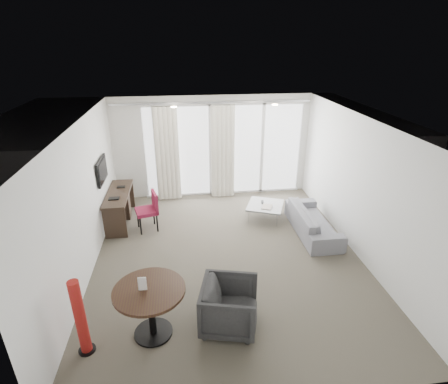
{
  "coord_description": "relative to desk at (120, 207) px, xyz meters",
  "views": [
    {
      "loc": [
        -0.78,
        -5.61,
        3.9
      ],
      "look_at": [
        0.0,
        0.6,
        1.1
      ],
      "focal_mm": 28.0,
      "sensor_mm": 36.0,
      "label": 1
    }
  ],
  "objects": [
    {
      "name": "floor",
      "position": [
        2.24,
        -1.69,
        -0.36
      ],
      "size": [
        5.0,
        6.0,
        0.0
      ],
      "primitive_type": "cube",
      "color": "#4F493D",
      "rests_on": "ground"
    },
    {
      "name": "ceiling",
      "position": [
        2.24,
        -1.69,
        2.24
      ],
      "size": [
        5.0,
        6.0,
        0.0
      ],
      "primitive_type": "cube",
      "color": "white",
      "rests_on": "ground"
    },
    {
      "name": "wall_left",
      "position": [
        -0.26,
        -1.69,
        0.94
      ],
      "size": [
        0.0,
        6.0,
        2.6
      ],
      "primitive_type": "cube",
      "color": "silver",
      "rests_on": "ground"
    },
    {
      "name": "wall_right",
      "position": [
        4.74,
        -1.69,
        0.94
      ],
      "size": [
        0.0,
        6.0,
        2.6
      ],
      "primitive_type": "cube",
      "color": "silver",
      "rests_on": "ground"
    },
    {
      "name": "wall_front",
      "position": [
        2.24,
        -4.69,
        0.94
      ],
      "size": [
        5.0,
        0.0,
        2.6
      ],
      "primitive_type": "cube",
      "color": "silver",
      "rests_on": "ground"
    },
    {
      "name": "window_panel",
      "position": [
        2.54,
        1.3,
        0.84
      ],
      "size": [
        4.0,
        0.02,
        2.38
      ],
      "primitive_type": null,
      "color": "white",
      "rests_on": "ground"
    },
    {
      "name": "window_frame",
      "position": [
        2.54,
        1.28,
        0.84
      ],
      "size": [
        4.1,
        0.06,
        2.44
      ],
      "primitive_type": null,
      "color": "white",
      "rests_on": "ground"
    },
    {
      "name": "curtain_left",
      "position": [
        1.09,
        1.13,
        0.84
      ],
      "size": [
        0.6,
        0.2,
        2.38
      ],
      "primitive_type": null,
      "color": "silver",
      "rests_on": "ground"
    },
    {
      "name": "curtain_right",
      "position": [
        2.49,
        1.13,
        0.84
      ],
      "size": [
        0.6,
        0.2,
        2.38
      ],
      "primitive_type": null,
      "color": "silver",
      "rests_on": "ground"
    },
    {
      "name": "curtain_track",
      "position": [
        2.24,
        1.13,
        2.09
      ],
      "size": [
        4.8,
        0.04,
        0.04
      ],
      "primitive_type": null,
      "color": "#B2B2B7",
      "rests_on": "ceiling"
    },
    {
      "name": "downlight_a",
      "position": [
        1.34,
        -0.09,
        2.23
      ],
      "size": [
        0.12,
        0.12,
        0.02
      ],
      "primitive_type": "cylinder",
      "color": "#FFE0B2",
      "rests_on": "ceiling"
    },
    {
      "name": "downlight_b",
      "position": [
        3.44,
        -0.09,
        2.23
      ],
      "size": [
        0.12,
        0.12,
        0.02
      ],
      "primitive_type": "cylinder",
      "color": "#FFE0B2",
      "rests_on": "ceiling"
    },
    {
      "name": "desk",
      "position": [
        0.0,
        0.0,
        0.0
      ],
      "size": [
        0.48,
        1.55,
        0.73
      ],
      "primitive_type": null,
      "color": "black",
      "rests_on": "floor"
    },
    {
      "name": "tv",
      "position": [
        -0.22,
        -0.24,
        0.99
      ],
      "size": [
        0.05,
        0.8,
        0.5
      ],
      "primitive_type": null,
      "color": "black",
      "rests_on": "wall_left"
    },
    {
      "name": "desk_chair",
      "position": [
        0.63,
        -0.43,
        0.07
      ],
      "size": [
        0.57,
        0.55,
        0.87
      ],
      "primitive_type": null,
      "rotation": [
        0.0,
        0.0,
        0.26
      ],
      "color": "maroon",
      "rests_on": "floor"
    },
    {
      "name": "round_table",
      "position": [
        0.92,
        -3.45,
        0.03
      ],
      "size": [
        1.16,
        1.16,
        0.79
      ],
      "primitive_type": null,
      "rotation": [
        0.0,
        0.0,
        0.2
      ],
      "color": "black",
      "rests_on": "floor"
    },
    {
      "name": "menu_card",
      "position": [
        0.84,
        -3.45,
        0.36
      ],
      "size": [
        0.11,
        0.02,
        0.2
      ],
      "primitive_type": null,
      "rotation": [
        0.0,
        0.0,
        -0.04
      ],
      "color": "white",
      "rests_on": "round_table"
    },
    {
      "name": "red_lamp",
      "position": [
        0.04,
        -3.64,
        0.21
      ],
      "size": [
        0.28,
        0.28,
        1.15
      ],
      "primitive_type": "cylinder",
      "rotation": [
        0.0,
        0.0,
        -0.26
      ],
      "color": "maroon",
      "rests_on": "floor"
    },
    {
      "name": "tub_armchair",
      "position": [
        2.02,
        -3.44,
        0.0
      ],
      "size": [
        0.96,
        0.94,
        0.73
      ],
      "primitive_type": "imported",
      "rotation": [
        0.0,
        0.0,
        1.33
      ],
      "color": "#272727",
      "rests_on": "floor"
    },
    {
      "name": "coffee_table",
      "position": [
        3.3,
        -0.25,
        -0.19
      ],
      "size": [
        1.01,
        1.01,
        0.35
      ],
      "primitive_type": null,
      "rotation": [
        0.0,
        0.0,
        -0.39
      ],
      "color": "gray",
      "rests_on": "floor"
    },
    {
      "name": "remote",
      "position": [
        3.27,
        -0.12,
        -0.0
      ],
      "size": [
        0.07,
        0.15,
        0.02
      ],
      "primitive_type": null,
      "rotation": [
        0.0,
        0.0,
        -0.17
      ],
      "color": "black",
      "rests_on": "coffee_table"
    },
    {
      "name": "magazine",
      "position": [
        3.31,
        -0.38,
        -0.0
      ],
      "size": [
        0.32,
        0.35,
        0.02
      ],
      "primitive_type": null,
      "rotation": [
        0.0,
        0.0,
        -0.41
      ],
      "color": "gray",
      "rests_on": "coffee_table"
    },
    {
      "name": "sofa",
      "position": [
        4.18,
        -1.0,
        -0.09
      ],
      "size": [
        0.72,
        1.84,
        0.54
      ],
      "primitive_type": "imported",
      "rotation": [
        0.0,
        0.0,
        1.57
      ],
      "color": "slate",
      "rests_on": "floor"
    },
    {
      "name": "terrace_slab",
      "position": [
        2.54,
        2.81,
        -0.42
      ],
      "size": [
        5.6,
        3.0,
        0.12
      ],
      "primitive_type": "cube",
      "color": "#4D4D50",
      "rests_on": "ground"
    },
    {
      "name": "rattan_chair_a",
      "position": [
        3.44,
        2.94,
        0.0
      ],
      "size": [
        0.54,
        0.54,
        0.73
      ],
      "primitive_type": null,
      "rotation": [
        0.0,
        0.0,
        -0.08
      ],
      "color": "#462F1A",
      "rests_on": "terrace_slab"
    },
    {
      "name": "rattan_chair_b",
      "position": [
        4.52,
        2.65,
        -0.0
      ],
      "size": [
        0.6,
        0.6,
        0.72
      ],
      "primitive_type": null,
      "rotation": [
        0.0,
        0.0,
        0.26
      ],
      "color": "#462F1A",
      "rests_on": "terrace_slab"
    },
    {
      "name": "rattan_table",
      "position": [
        3.15,
        2.47,
        -0.1
      ],
      "size": [
        0.65,
        0.65,
        0.52
      ],
      "primitive_type": null,
      "rotation": [
        0.0,
        0.0,
        -0.28
      ],
      "color": "#462F1A",
      "rests_on": "terrace_slab"
    },
    {
      "name": "balustrade",
      "position": [
        2.54,
        4.26,
        0.14
      ],
      "size": [
        5.5,
        0.06,
        1.05
      ],
      "primitive_type": null,
      "color": "#B2B2B7",
      "rests_on": "terrace_slab"
    }
  ]
}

